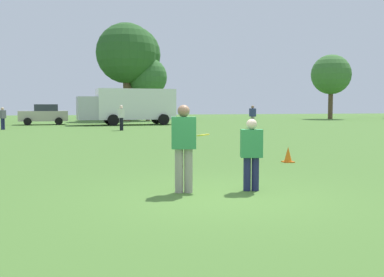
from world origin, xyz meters
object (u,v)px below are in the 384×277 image
object	(u,v)px
traffic_cone	(288,155)
bystander_far_jogger	(253,115)
box_truck	(129,105)
bystander_field_marshal	(3,117)
player_defender	(251,151)
frisbee	(203,135)
player_thrower	(184,143)
parked_car_mid_right	(44,114)
bystander_sideline_watcher	(121,116)

from	to	relation	value
traffic_cone	bystander_far_jogger	size ratio (longest dim) A/B	0.28
box_truck	bystander_field_marshal	distance (m)	11.35
player_defender	traffic_cone	size ratio (longest dim) A/B	3.09
player_defender	traffic_cone	xyz separation A→B (m)	(2.90, 4.10, -0.60)
traffic_cone	box_truck	distance (m)	28.13
bystander_far_jogger	frisbee	bearing A→B (deg)	-114.63
frisbee	traffic_cone	size ratio (longest dim) A/B	0.57
frisbee	bystander_far_jogger	bearing A→B (deg)	65.37
bystander_field_marshal	player_defender	bearing A→B (deg)	-72.69
frisbee	traffic_cone	xyz separation A→B (m)	(3.83, 3.74, -0.92)
player_thrower	parked_car_mid_right	size ratio (longest dim) A/B	0.41
player_defender	traffic_cone	distance (m)	5.06
frisbee	box_truck	bearing A→B (deg)	85.64
frisbee	bystander_far_jogger	size ratio (longest dim) A/B	0.16
parked_car_mid_right	bystander_field_marshal	bearing A→B (deg)	-106.47
bystander_far_jogger	parked_car_mid_right	bearing A→B (deg)	147.34
frisbee	player_thrower	bearing A→B (deg)	-155.60
traffic_cone	bystander_far_jogger	world-z (taller)	bystander_far_jogger
bystander_field_marshal	bystander_sideline_watcher	bearing A→B (deg)	-20.90
bystander_far_jogger	box_truck	bearing A→B (deg)	137.06
bystander_far_jogger	bystander_field_marshal	world-z (taller)	bystander_far_jogger
box_truck	bystander_far_jogger	xyz separation A→B (m)	(8.52, -7.93, -0.78)
player_thrower	bystander_sideline_watcher	distance (m)	23.12
player_defender	box_truck	size ratio (longest dim) A/B	0.17
player_defender	box_truck	world-z (taller)	box_truck
traffic_cone	box_truck	xyz separation A→B (m)	(-1.40, 28.06, 1.52)
player_thrower	frisbee	bearing A→B (deg)	24.40
player_thrower	player_defender	bearing A→B (deg)	-6.12
traffic_cone	parked_car_mid_right	world-z (taller)	parked_car_mid_right
traffic_cone	bystander_far_jogger	bearing A→B (deg)	70.52
parked_car_mid_right	box_truck	world-z (taller)	box_truck
player_defender	bystander_field_marshal	size ratio (longest dim) A/B	0.93
player_thrower	box_truck	bearing A→B (deg)	84.84
box_truck	bystander_field_marshal	world-z (taller)	box_truck
traffic_cone	parked_car_mid_right	distance (m)	31.51
player_thrower	bystander_sideline_watcher	world-z (taller)	player_thrower
bystander_far_jogger	bystander_sideline_watcher	bearing A→B (deg)	-174.40
player_thrower	bystander_far_jogger	size ratio (longest dim) A/B	1.03
player_defender	bystander_field_marshal	bearing A→B (deg)	107.31
player_defender	bystander_sideline_watcher	size ratio (longest dim) A/B	0.85
parked_car_mid_right	bystander_sideline_watcher	size ratio (longest dim) A/B	2.46
parked_car_mid_right	bystander_field_marshal	xyz separation A→B (m)	(-2.38, -8.06, -0.02)
bystander_sideline_watcher	bystander_field_marshal	bearing A→B (deg)	159.10
parked_car_mid_right	bystander_sideline_watcher	bearing A→B (deg)	-62.97
parked_car_mid_right	bystander_sideline_watcher	distance (m)	12.51
traffic_cone	box_truck	world-z (taller)	box_truck
bystander_sideline_watcher	bystander_field_marshal	size ratio (longest dim) A/B	1.09
parked_car_mid_right	bystander_field_marshal	world-z (taller)	parked_car_mid_right
player_thrower	bystander_sideline_watcher	size ratio (longest dim) A/B	1.02
box_truck	traffic_cone	bearing A→B (deg)	-87.14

